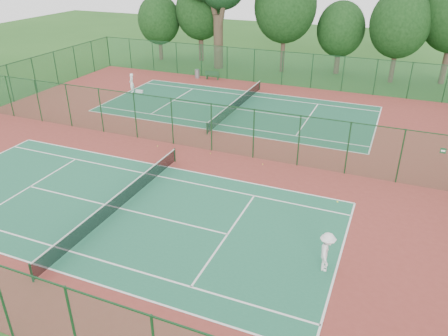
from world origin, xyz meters
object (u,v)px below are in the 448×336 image
at_px(player_far, 132,83).
at_px(kit_bag, 139,91).
at_px(trash_bin, 197,74).
at_px(bench, 212,75).
at_px(player_near, 327,252).

xyz_separation_m(player_far, kit_bag, (0.67, 0.22, -0.82)).
bearing_deg(trash_bin, bench, 0.20).
distance_m(bench, kit_bag, 8.63).
bearing_deg(player_near, kit_bag, 39.76).
bearing_deg(kit_bag, player_near, -44.93).
bearing_deg(player_near, player_far, 40.92).
bearing_deg(bench, trash_bin, 171.78).
xyz_separation_m(player_near, kit_bag, (-22.10, 19.71, -0.82)).
distance_m(player_far, bench, 9.19).
bearing_deg(player_near, trash_bin, 26.98).
height_order(trash_bin, kit_bag, trash_bin).
relative_size(player_far, kit_bag, 2.59).
height_order(player_far, trash_bin, player_far).
relative_size(player_near, bench, 1.19).
xyz_separation_m(player_far, bench, (5.38, 7.43, -0.47)).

